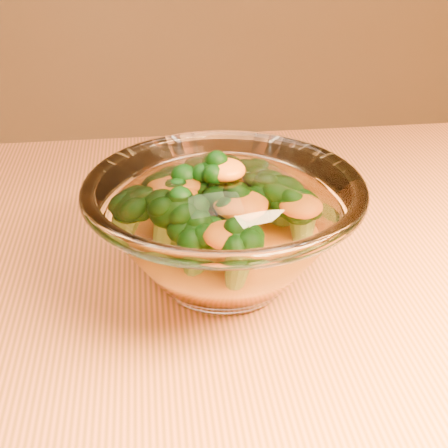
# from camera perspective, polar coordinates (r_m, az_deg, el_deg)

# --- Properties ---
(table) EXTENTS (1.20, 0.80, 0.75)m
(table) POSITION_cam_1_polar(r_m,az_deg,el_deg) (0.59, 4.03, -15.27)
(table) COLOR #D96E41
(table) RESTS_ON ground
(glass_bowl) EXTENTS (0.23, 0.23, 0.10)m
(glass_bowl) POSITION_cam_1_polar(r_m,az_deg,el_deg) (0.53, -0.00, -0.48)
(glass_bowl) COLOR white
(glass_bowl) RESTS_ON table
(cheese_sauce) EXTENTS (0.12, 0.12, 0.03)m
(cheese_sauce) POSITION_cam_1_polar(r_m,az_deg,el_deg) (0.54, -0.00, -2.49)
(cheese_sauce) COLOR #D95D12
(cheese_sauce) RESTS_ON glass_bowl
(broccoli_heap) EXTENTS (0.15, 0.16, 0.08)m
(broccoli_heap) POSITION_cam_1_polar(r_m,az_deg,el_deg) (0.53, -0.80, 1.46)
(broccoli_heap) COLOR black
(broccoli_heap) RESTS_ON cheese_sauce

